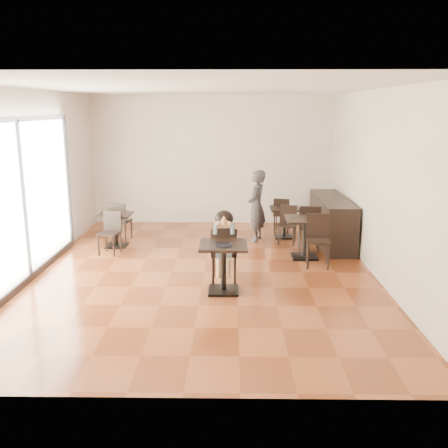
{
  "coord_description": "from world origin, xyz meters",
  "views": [
    {
      "loc": [
        0.49,
        -8.53,
        2.87
      ],
      "look_at": [
        0.36,
        -0.48,
        1.0
      ],
      "focal_mm": 40.0,
      "sensor_mm": 36.0,
      "label": 1
    }
  ],
  "objects_px": {
    "adult_patron": "(257,206)",
    "cafe_table_left": "(116,230)",
    "child_chair": "(224,253)",
    "chair_back_a": "(282,215)",
    "child": "(224,246)",
    "chair_left_b": "(109,233)",
    "cafe_table_mid": "(305,238)",
    "chair_back_b": "(287,225)",
    "child_table": "(223,268)",
    "chair_mid_b": "(318,241)",
    "chair_left_a": "(121,221)",
    "chair_mid_a": "(309,227)",
    "cafe_table_back": "(284,223)"
  },
  "relations": [
    {
      "from": "adult_patron",
      "to": "cafe_table_left",
      "type": "distance_m",
      "value": 3.07
    },
    {
      "from": "adult_patron",
      "to": "cafe_table_mid",
      "type": "bearing_deg",
      "value": 48.43
    },
    {
      "from": "cafe_table_back",
      "to": "adult_patron",
      "type": "bearing_deg",
      "value": -155.22
    },
    {
      "from": "child",
      "to": "chair_left_b",
      "type": "bearing_deg",
      "value": 146.33
    },
    {
      "from": "cafe_table_mid",
      "to": "chair_back_b",
      "type": "xyz_separation_m",
      "value": [
        -0.24,
        1.03,
        0.01
      ]
    },
    {
      "from": "cafe_table_left",
      "to": "chair_left_a",
      "type": "height_order",
      "value": "chair_left_a"
    },
    {
      "from": "chair_back_b",
      "to": "chair_left_a",
      "type": "bearing_deg",
      "value": -170.67
    },
    {
      "from": "child",
      "to": "cafe_table_back",
      "type": "height_order",
      "value": "child"
    },
    {
      "from": "chair_mid_a",
      "to": "chair_back_b",
      "type": "xyz_separation_m",
      "value": [
        -0.4,
        0.48,
        -0.07
      ]
    },
    {
      "from": "child",
      "to": "chair_left_b",
      "type": "xyz_separation_m",
      "value": [
        -2.33,
        1.55,
        -0.17
      ]
    },
    {
      "from": "chair_left_a",
      "to": "chair_back_a",
      "type": "bearing_deg",
      "value": -154.9
    },
    {
      "from": "chair_back_b",
      "to": "cafe_table_left",
      "type": "bearing_deg",
      "value": -162.05
    },
    {
      "from": "cafe_table_left",
      "to": "cafe_table_back",
      "type": "bearing_deg",
      "value": 12.69
    },
    {
      "from": "cafe_table_left",
      "to": "chair_left_b",
      "type": "relative_size",
      "value": 0.83
    },
    {
      "from": "child",
      "to": "chair_mid_a",
      "type": "distance_m",
      "value": 2.56
    },
    {
      "from": "chair_back_a",
      "to": "chair_back_b",
      "type": "xyz_separation_m",
      "value": [
        0.0,
        -1.1,
        0.0
      ]
    },
    {
      "from": "child",
      "to": "cafe_table_mid",
      "type": "height_order",
      "value": "child"
    },
    {
      "from": "child_chair",
      "to": "cafe_table_left",
      "type": "height_order",
      "value": "child_chair"
    },
    {
      "from": "chair_back_b",
      "to": "chair_mid_b",
      "type": "bearing_deg",
      "value": -62.13
    },
    {
      "from": "child_table",
      "to": "chair_mid_b",
      "type": "height_order",
      "value": "chair_mid_b"
    },
    {
      "from": "cafe_table_mid",
      "to": "cafe_table_back",
      "type": "height_order",
      "value": "cafe_table_mid"
    },
    {
      "from": "cafe_table_mid",
      "to": "chair_mid_b",
      "type": "distance_m",
      "value": 0.58
    },
    {
      "from": "adult_patron",
      "to": "cafe_table_mid",
      "type": "distance_m",
      "value": 1.6
    },
    {
      "from": "cafe_table_left",
      "to": "chair_back_a",
      "type": "height_order",
      "value": "chair_back_a"
    },
    {
      "from": "chair_mid_b",
      "to": "chair_left_a",
      "type": "xyz_separation_m",
      "value": [
        -4.05,
        1.86,
        -0.05
      ]
    },
    {
      "from": "chair_left_a",
      "to": "child",
      "type": "bearing_deg",
      "value": 143.69
    },
    {
      "from": "chair_left_b",
      "to": "chair_mid_b",
      "type": "bearing_deg",
      "value": 1.8
    },
    {
      "from": "cafe_table_mid",
      "to": "cafe_table_left",
      "type": "xyz_separation_m",
      "value": [
        -3.89,
        0.76,
        -0.04
      ]
    },
    {
      "from": "adult_patron",
      "to": "chair_mid_b",
      "type": "xyz_separation_m",
      "value": [
        1.05,
        -1.83,
        -0.3
      ]
    },
    {
      "from": "cafe_table_left",
      "to": "chair_back_b",
      "type": "distance_m",
      "value": 3.66
    },
    {
      "from": "adult_patron",
      "to": "cafe_table_left",
      "type": "bearing_deg",
      "value": -66.44
    },
    {
      "from": "adult_patron",
      "to": "chair_left_a",
      "type": "distance_m",
      "value": 3.02
    },
    {
      "from": "chair_mid_b",
      "to": "chair_left_b",
      "type": "bearing_deg",
      "value": 175.37
    },
    {
      "from": "adult_patron",
      "to": "cafe_table_mid",
      "type": "xyz_separation_m",
      "value": [
        0.89,
        -1.28,
        -0.39
      ]
    },
    {
      "from": "adult_patron",
      "to": "cafe_table_back",
      "type": "height_order",
      "value": "adult_patron"
    },
    {
      "from": "child",
      "to": "chair_left_b",
      "type": "height_order",
      "value": "child"
    },
    {
      "from": "adult_patron",
      "to": "cafe_table_mid",
      "type": "relative_size",
      "value": 1.96
    },
    {
      "from": "child",
      "to": "cafe_table_mid",
      "type": "distance_m",
      "value": 2.07
    },
    {
      "from": "chair_left_b",
      "to": "chair_mid_a",
      "type": "bearing_deg",
      "value": 17.24
    },
    {
      "from": "child_chair",
      "to": "chair_back_a",
      "type": "height_order",
      "value": "child_chair"
    },
    {
      "from": "cafe_table_mid",
      "to": "cafe_table_back",
      "type": "xyz_separation_m",
      "value": [
        -0.24,
        1.58,
        -0.06
      ]
    },
    {
      "from": "cafe_table_back",
      "to": "chair_left_a",
      "type": "distance_m",
      "value": 3.66
    },
    {
      "from": "cafe_table_mid",
      "to": "chair_mid_a",
      "type": "distance_m",
      "value": 0.58
    },
    {
      "from": "child",
      "to": "chair_back_a",
      "type": "relative_size",
      "value": 1.46
    },
    {
      "from": "chair_back_b",
      "to": "child_table",
      "type": "bearing_deg",
      "value": -100.66
    },
    {
      "from": "child_chair",
      "to": "chair_mid_b",
      "type": "bearing_deg",
      "value": -155.29
    },
    {
      "from": "chair_mid_a",
      "to": "chair_back_b",
      "type": "relative_size",
      "value": 1.17
    },
    {
      "from": "child_chair",
      "to": "chair_back_a",
      "type": "bearing_deg",
      "value": -110.85
    },
    {
      "from": "child_table",
      "to": "adult_patron",
      "type": "relative_size",
      "value": 0.51
    },
    {
      "from": "chair_back_b",
      "to": "child",
      "type": "bearing_deg",
      "value": -105.45
    }
  ]
}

